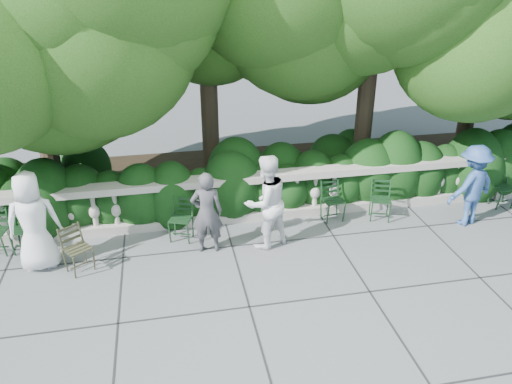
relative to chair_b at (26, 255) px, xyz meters
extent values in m
plane|color=#565A5F|center=(4.25, -1.24, 0.00)|extent=(90.00, 90.00, 0.00)
cube|color=#9E998E|center=(4.25, 0.56, 0.09)|extent=(12.00, 0.32, 0.18)
cube|color=#9E998E|center=(4.25, 0.56, 0.93)|extent=(12.00, 0.36, 0.14)
cube|color=#9E998E|center=(10.03, 0.56, 0.50)|extent=(0.44, 0.44, 1.00)
cylinder|color=#3F3023|center=(0.25, 2.16, 1.40)|extent=(0.40, 0.40, 2.80)
ellipsoid|color=#17360E|center=(0.25, 1.72, 3.68)|extent=(5.28, 5.28, 3.96)
cylinder|color=#3F3023|center=(3.75, 2.76, 1.70)|extent=(0.40, 0.40, 3.40)
cylinder|color=#3F3023|center=(7.25, 2.06, 1.50)|extent=(0.40, 0.40, 3.00)
ellipsoid|color=#17360E|center=(7.25, 1.60, 3.92)|extent=(5.52, 5.52, 4.14)
cylinder|color=#3F3023|center=(10.25, 2.56, 1.30)|extent=(0.40, 0.40, 2.60)
ellipsoid|color=#17360E|center=(10.25, 2.16, 3.40)|extent=(4.80, 4.80, 3.60)
imported|color=white|center=(0.38, -0.42, 0.90)|extent=(0.92, 0.64, 1.79)
imported|color=#404045|center=(3.31, -0.46, 0.78)|extent=(0.60, 0.42, 1.57)
imported|color=white|center=(4.38, -0.48, 0.90)|extent=(1.08, 0.98, 1.80)
imported|color=#2E4F8C|center=(8.56, -0.44, 0.84)|extent=(1.21, 0.90, 1.67)
camera|label=1|loc=(2.66, -8.35, 5.04)|focal=35.00mm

